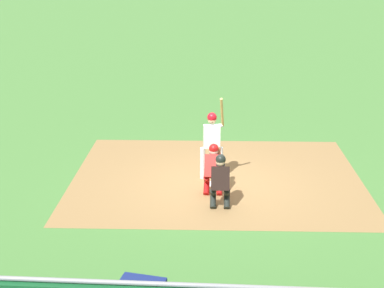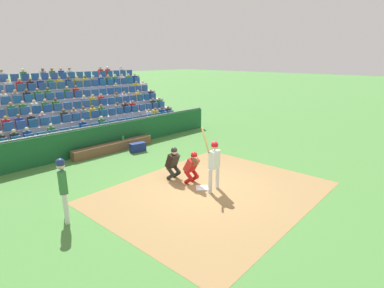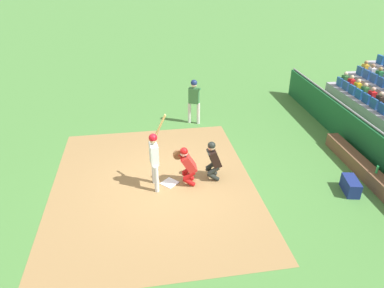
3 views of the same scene
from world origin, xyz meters
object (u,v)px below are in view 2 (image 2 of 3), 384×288
at_px(home_plate_umpire, 173,162).
at_px(equipment_duffel_bag, 138,147).
at_px(home_plate_marker, 202,188).
at_px(dugout_bench, 114,147).
at_px(catcher_crouching, 192,166).
at_px(water_bottle_on_bench, 123,138).
at_px(batter_at_plate, 214,160).
at_px(on_deck_batter, 63,183).

distance_m(home_plate_umpire, equipment_duffel_bag, 4.09).
xyz_separation_m(home_plate_marker, dugout_bench, (-0.32, -6.10, 0.20)).
bearing_deg(home_plate_marker, home_plate_umpire, -84.79).
bearing_deg(catcher_crouching, equipment_duffel_bag, -102.57).
xyz_separation_m(catcher_crouching, water_bottle_on_bench, (-0.81, -5.58, -0.14)).
xyz_separation_m(home_plate_marker, catcher_crouching, (-0.05, -0.53, 0.69)).
bearing_deg(batter_at_plate, catcher_crouching, -85.45).
height_order(home_plate_umpire, equipment_duffel_bag, home_plate_umpire).
distance_m(home_plate_marker, on_deck_batter, 4.65).
xyz_separation_m(home_plate_umpire, equipment_duffel_bag, (-1.22, -3.88, -0.49)).
height_order(home_plate_marker, on_deck_batter, on_deck_batter).
bearing_deg(home_plate_umpire, on_deck_batter, 0.58).
bearing_deg(batter_at_plate, dugout_bench, -91.69).
bearing_deg(equipment_duffel_bag, dugout_bench, -37.95).
bearing_deg(home_plate_marker, on_deck_batter, -16.87).
relative_size(home_plate_marker, home_plate_umpire, 0.34).
relative_size(home_plate_marker, water_bottle_on_bench, 1.84).
distance_m(water_bottle_on_bench, on_deck_batter, 7.09).
distance_m(batter_at_plate, catcher_crouching, 1.03).
bearing_deg(dugout_bench, equipment_duffel_bag, 131.66).
xyz_separation_m(dugout_bench, water_bottle_on_bench, (-0.55, -0.01, 0.34)).
xyz_separation_m(equipment_duffel_bag, on_deck_batter, (5.41, 3.92, 0.93)).
bearing_deg(equipment_duffel_bag, home_plate_umpire, 82.93).
xyz_separation_m(home_plate_marker, equipment_duffel_bag, (-1.10, -5.22, 0.20)).
xyz_separation_m(home_plate_marker, on_deck_batter, (4.31, -1.31, 1.13)).
bearing_deg(on_deck_batter, home_plate_umpire, -179.42).
distance_m(catcher_crouching, equipment_duffel_bag, 4.84).
xyz_separation_m(home_plate_marker, home_plate_umpire, (0.12, -1.35, 0.69)).
distance_m(batter_at_plate, equipment_duffel_bag, 5.80).
distance_m(dugout_bench, equipment_duffel_bag, 1.17).
height_order(home_plate_marker, home_plate_umpire, home_plate_umpire).
relative_size(batter_at_plate, home_plate_umpire, 1.74).
xyz_separation_m(batter_at_plate, on_deck_batter, (4.44, -1.73, 0.04)).
bearing_deg(dugout_bench, on_deck_batter, 45.99).
distance_m(home_plate_marker, equipment_duffel_bag, 5.34).
height_order(dugout_bench, water_bottle_on_bench, water_bottle_on_bench).
distance_m(home_plate_marker, batter_at_plate, 1.18).
height_order(equipment_duffel_bag, on_deck_batter, on_deck_batter).
bearing_deg(on_deck_batter, home_plate_marker, 163.13).
bearing_deg(water_bottle_on_bench, catcher_crouching, 81.71).
distance_m(equipment_duffel_bag, on_deck_batter, 6.74).
bearing_deg(catcher_crouching, water_bottle_on_bench, -98.29).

